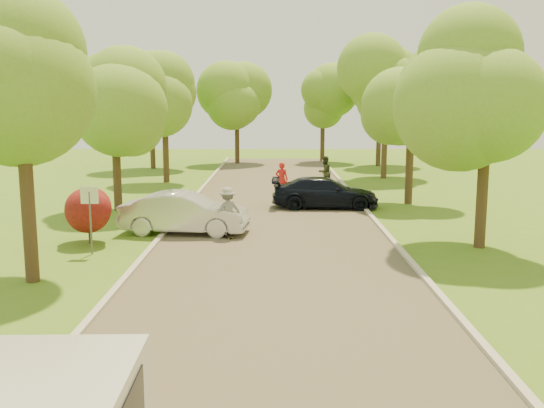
{
  "coord_description": "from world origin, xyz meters",
  "views": [
    {
      "loc": [
        -0.03,
        -14.66,
        4.69
      ],
      "look_at": [
        -0.1,
        5.93,
        1.3
      ],
      "focal_mm": 40.0,
      "sensor_mm": 36.0,
      "label": 1
    }
  ],
  "objects_px": {
    "street_sign": "(90,206)",
    "dark_sedan": "(325,193)",
    "longboard": "(228,235)",
    "person_striped": "(282,180)",
    "skateboarder": "(228,211)",
    "person_olive": "(325,172)",
    "silver_sedan": "(185,213)"
  },
  "relations": [
    {
      "from": "person_olive",
      "to": "longboard",
      "type": "bearing_deg",
      "value": 35.23
    },
    {
      "from": "skateboarder",
      "to": "person_olive",
      "type": "distance_m",
      "value": 13.93
    },
    {
      "from": "street_sign",
      "to": "dark_sedan",
      "type": "xyz_separation_m",
      "value": [
        8.1,
        8.75,
        -0.86
      ]
    },
    {
      "from": "skateboarder",
      "to": "person_striped",
      "type": "bearing_deg",
      "value": -125.19
    },
    {
      "from": "longboard",
      "to": "person_olive",
      "type": "relative_size",
      "value": 0.5
    },
    {
      "from": "person_olive",
      "to": "silver_sedan",
      "type": "bearing_deg",
      "value": 27.94
    },
    {
      "from": "dark_sedan",
      "to": "longboard",
      "type": "relative_size",
      "value": 5.41
    },
    {
      "from": "longboard",
      "to": "person_striped",
      "type": "distance_m",
      "value": 9.81
    },
    {
      "from": "street_sign",
      "to": "longboard",
      "type": "relative_size",
      "value": 2.42
    },
    {
      "from": "street_sign",
      "to": "dark_sedan",
      "type": "distance_m",
      "value": 11.95
    },
    {
      "from": "skateboarder",
      "to": "person_olive",
      "type": "height_order",
      "value": "skateboarder"
    },
    {
      "from": "longboard",
      "to": "skateboarder",
      "type": "bearing_deg",
      "value": 93.4
    },
    {
      "from": "street_sign",
      "to": "person_olive",
      "type": "relative_size",
      "value": 1.21
    },
    {
      "from": "street_sign",
      "to": "skateboarder",
      "type": "xyz_separation_m",
      "value": [
        4.12,
        2.44,
        -0.6
      ]
    },
    {
      "from": "street_sign",
      "to": "skateboarder",
      "type": "distance_m",
      "value": 4.82
    },
    {
      "from": "dark_sedan",
      "to": "person_olive",
      "type": "distance_m",
      "value": 6.89
    },
    {
      "from": "person_striped",
      "to": "person_olive",
      "type": "bearing_deg",
      "value": -112.9
    },
    {
      "from": "longboard",
      "to": "dark_sedan",
      "type": "bearing_deg",
      "value": -145.39
    },
    {
      "from": "dark_sedan",
      "to": "person_striped",
      "type": "bearing_deg",
      "value": 32.84
    },
    {
      "from": "dark_sedan",
      "to": "person_striped",
      "type": "xyz_separation_m",
      "value": [
        -1.94,
        3.25,
        0.19
      ]
    },
    {
      "from": "silver_sedan",
      "to": "skateboarder",
      "type": "bearing_deg",
      "value": -107.48
    },
    {
      "from": "dark_sedan",
      "to": "person_striped",
      "type": "relative_size",
      "value": 2.71
    },
    {
      "from": "silver_sedan",
      "to": "person_striped",
      "type": "distance_m",
      "value": 9.58
    },
    {
      "from": "street_sign",
      "to": "dark_sedan",
      "type": "relative_size",
      "value": 0.45
    },
    {
      "from": "silver_sedan",
      "to": "street_sign",
      "type": "bearing_deg",
      "value": 147.71
    },
    {
      "from": "person_striped",
      "to": "dark_sedan",
      "type": "bearing_deg",
      "value": 132.54
    },
    {
      "from": "silver_sedan",
      "to": "person_olive",
      "type": "distance_m",
      "value": 13.9
    },
    {
      "from": "person_olive",
      "to": "dark_sedan",
      "type": "bearing_deg",
      "value": 49.61
    },
    {
      "from": "longboard",
      "to": "person_striped",
      "type": "height_order",
      "value": "person_striped"
    },
    {
      "from": "silver_sedan",
      "to": "person_olive",
      "type": "xyz_separation_m",
      "value": [
        6.15,
        12.47,
        0.13
      ]
    },
    {
      "from": "street_sign",
      "to": "person_olive",
      "type": "bearing_deg",
      "value": 61.0
    },
    {
      "from": "person_striped",
      "to": "person_olive",
      "type": "distance_m",
      "value": 4.39
    }
  ]
}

